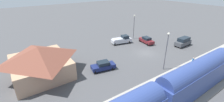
{
  "coord_description": "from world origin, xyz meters",
  "views": [
    {
      "loc": [
        -22.62,
        25.42,
        15.25
      ],
      "look_at": [
        3.6,
        7.05,
        1.0
      ],
      "focal_mm": 24.87,
      "sensor_mm": 36.0,
      "label": 1
    }
  ],
  "objects_px": {
    "pedestrian_waiting_far": "(193,61)",
    "light_pole_near_platform": "(167,47)",
    "sedan_maroon": "(146,40)",
    "light_pole_lot_center": "(134,24)",
    "sedan_navy": "(103,66)",
    "suv_charcoal": "(183,42)",
    "pickup_silver": "(122,40)",
    "pedestrian_on_platform": "(194,63)",
    "station_building": "(40,61)"
  },
  "relations": [
    {
      "from": "suv_charcoal",
      "to": "sedan_maroon",
      "type": "bearing_deg",
      "value": 43.62
    },
    {
      "from": "sedan_maroon",
      "to": "light_pole_lot_center",
      "type": "bearing_deg",
      "value": 3.94
    },
    {
      "from": "pedestrian_on_platform",
      "to": "pedestrian_waiting_far",
      "type": "relative_size",
      "value": 1.0
    },
    {
      "from": "station_building",
      "to": "sedan_maroon",
      "type": "distance_m",
      "value": 26.98
    },
    {
      "from": "pedestrian_on_platform",
      "to": "station_building",
      "type": "bearing_deg",
      "value": 59.11
    },
    {
      "from": "pedestrian_on_platform",
      "to": "sedan_navy",
      "type": "bearing_deg",
      "value": 55.99
    },
    {
      "from": "pickup_silver",
      "to": "suv_charcoal",
      "type": "bearing_deg",
      "value": -131.29
    },
    {
      "from": "pedestrian_waiting_far",
      "to": "light_pole_lot_center",
      "type": "relative_size",
      "value": 0.25
    },
    {
      "from": "pickup_silver",
      "to": "light_pole_near_platform",
      "type": "xyz_separation_m",
      "value": [
        -15.35,
        1.99,
        3.6
      ]
    },
    {
      "from": "pedestrian_waiting_far",
      "to": "sedan_maroon",
      "type": "height_order",
      "value": "pedestrian_waiting_far"
    },
    {
      "from": "suv_charcoal",
      "to": "light_pole_lot_center",
      "type": "bearing_deg",
      "value": 30.15
    },
    {
      "from": "pedestrian_on_platform",
      "to": "suv_charcoal",
      "type": "bearing_deg",
      "value": -49.11
    },
    {
      "from": "pedestrian_on_platform",
      "to": "light_pole_lot_center",
      "type": "bearing_deg",
      "value": -7.28
    },
    {
      "from": "pedestrian_waiting_far",
      "to": "light_pole_near_platform",
      "type": "height_order",
      "value": "light_pole_near_platform"
    },
    {
      "from": "pedestrian_waiting_far",
      "to": "pickup_silver",
      "type": "height_order",
      "value": "pickup_silver"
    },
    {
      "from": "light_pole_near_platform",
      "to": "sedan_navy",
      "type": "bearing_deg",
      "value": 56.14
    },
    {
      "from": "suv_charcoal",
      "to": "sedan_maroon",
      "type": "xyz_separation_m",
      "value": [
        6.74,
        6.43,
        -0.27
      ]
    },
    {
      "from": "sedan_navy",
      "to": "suv_charcoal",
      "type": "xyz_separation_m",
      "value": [
        -1.56,
        -23.49,
        0.27
      ]
    },
    {
      "from": "pedestrian_waiting_far",
      "to": "pedestrian_on_platform",
      "type": "bearing_deg",
      "value": 130.04
    },
    {
      "from": "station_building",
      "to": "light_pole_near_platform",
      "type": "distance_m",
      "value": 22.46
    },
    {
      "from": "pedestrian_waiting_far",
      "to": "light_pole_lot_center",
      "type": "bearing_deg",
      "value": -5.42
    },
    {
      "from": "pedestrian_waiting_far",
      "to": "sedan_navy",
      "type": "distance_m",
      "value": 17.43
    },
    {
      "from": "pickup_silver",
      "to": "suv_charcoal",
      "type": "height_order",
      "value": "suv_charcoal"
    },
    {
      "from": "light_pole_lot_center",
      "to": "pedestrian_waiting_far",
      "type": "bearing_deg",
      "value": 174.58
    },
    {
      "from": "suv_charcoal",
      "to": "light_pole_near_platform",
      "type": "height_order",
      "value": "light_pole_near_platform"
    },
    {
      "from": "sedan_navy",
      "to": "light_pole_lot_center",
      "type": "height_order",
      "value": "light_pole_lot_center"
    },
    {
      "from": "pedestrian_waiting_far",
      "to": "light_pole_near_platform",
      "type": "relative_size",
      "value": 0.23
    },
    {
      "from": "pedestrian_on_platform",
      "to": "pickup_silver",
      "type": "height_order",
      "value": "pickup_silver"
    },
    {
      "from": "sedan_navy",
      "to": "light_pole_lot_center",
      "type": "distance_m",
      "value": 19.85
    },
    {
      "from": "station_building",
      "to": "pedestrian_on_platform",
      "type": "height_order",
      "value": "station_building"
    },
    {
      "from": "pedestrian_waiting_far",
      "to": "light_pole_near_platform",
      "type": "distance_m",
      "value": 6.85
    },
    {
      "from": "light_pole_lot_center",
      "to": "sedan_navy",
      "type": "bearing_deg",
      "value": 121.08
    },
    {
      "from": "sedan_navy",
      "to": "pickup_silver",
      "type": "xyz_separation_m",
      "value": [
        8.95,
        -11.53,
        0.15
      ]
    },
    {
      "from": "pedestrian_on_platform",
      "to": "sedan_maroon",
      "type": "bearing_deg",
      "value": -10.93
    },
    {
      "from": "pedestrian_on_platform",
      "to": "light_pole_lot_center",
      "type": "relative_size",
      "value": 0.25
    },
    {
      "from": "station_building",
      "to": "sedan_maroon",
      "type": "xyz_separation_m",
      "value": [
        0.38,
        -26.91,
        -1.92
      ]
    },
    {
      "from": "light_pole_near_platform",
      "to": "station_building",
      "type": "bearing_deg",
      "value": 59.98
    },
    {
      "from": "light_pole_near_platform",
      "to": "sedan_maroon",
      "type": "bearing_deg",
      "value": -33.02
    },
    {
      "from": "pickup_silver",
      "to": "light_pole_lot_center",
      "type": "bearing_deg",
      "value": -77.7
    },
    {
      "from": "pedestrian_on_platform",
      "to": "pickup_silver",
      "type": "xyz_separation_m",
      "value": [
        18.55,
        2.69,
        -0.25
      ]
    },
    {
      "from": "station_building",
      "to": "sedan_navy",
      "type": "distance_m",
      "value": 11.12
    },
    {
      "from": "pedestrian_waiting_far",
      "to": "suv_charcoal",
      "type": "xyz_separation_m",
      "value": [
        7.44,
        -8.57,
        -0.13
      ]
    },
    {
      "from": "pickup_silver",
      "to": "light_pole_lot_center",
      "type": "distance_m",
      "value": 6.31
    },
    {
      "from": "pedestrian_waiting_far",
      "to": "light_pole_near_platform",
      "type": "xyz_separation_m",
      "value": [
        2.6,
        5.38,
        3.34
      ]
    },
    {
      "from": "pickup_silver",
      "to": "light_pole_near_platform",
      "type": "distance_m",
      "value": 15.89
    },
    {
      "from": "sedan_maroon",
      "to": "light_pole_near_platform",
      "type": "bearing_deg",
      "value": 146.98
    },
    {
      "from": "sedan_maroon",
      "to": "light_pole_near_platform",
      "type": "distance_m",
      "value": 14.31
    },
    {
      "from": "sedan_maroon",
      "to": "sedan_navy",
      "type": "bearing_deg",
      "value": 106.89
    },
    {
      "from": "suv_charcoal",
      "to": "sedan_maroon",
      "type": "relative_size",
      "value": 1.05
    },
    {
      "from": "pedestrian_on_platform",
      "to": "pedestrian_waiting_far",
      "type": "height_order",
      "value": "same"
    }
  ]
}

